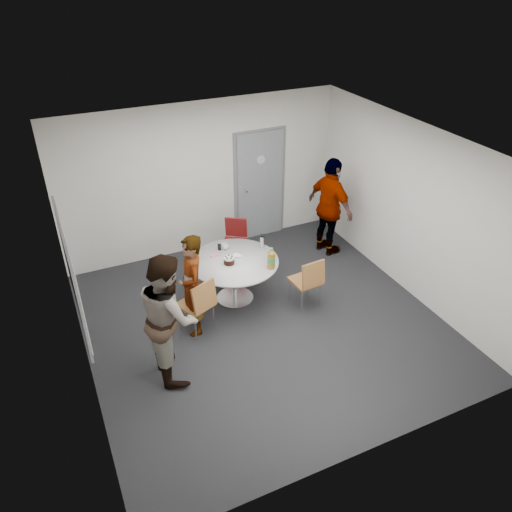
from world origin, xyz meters
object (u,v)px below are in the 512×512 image
whiteboard (72,274)px  chair_near_left (199,302)px  chair_far (235,237)px  door (260,186)px  person_main (192,286)px  person_right (330,207)px  person_left (169,316)px  table (237,266)px  chair_near_right (309,279)px

whiteboard → chair_near_left: bearing=-0.1°
chair_near_left → chair_far: chair_near_left is taller
door → chair_far: (-0.81, -0.74, -0.52)m
person_main → person_right: person_right is taller
whiteboard → chair_far: size_ratio=2.28×
door → person_left: door is taller
door → whiteboard: bearing=-147.3°
chair_near_left → person_left: size_ratio=0.50×
door → person_right: door is taller
door → chair_far: bearing=-137.7°
whiteboard → table: size_ratio=1.39×
door → chair_near_left: door is taller
table → person_left: 1.77m
person_right → door: bearing=27.1°
chair_near_right → chair_far: (-0.51, 1.67, -0.02)m
chair_near_left → chair_far: (1.19, 1.54, -0.04)m
chair_near_right → chair_far: bearing=101.8°
table → person_main: 0.96m
chair_near_right → chair_near_left: bearing=170.6°
door → person_main: (-2.06, -2.19, -0.25)m
whiteboard → person_main: 1.65m
door → chair_near_right: size_ratio=2.46×
person_right → person_left: bearing=106.4°
whiteboard → person_right: bearing=14.9°
table → chair_far: bearing=68.7°
chair_near_left → person_right: 3.11m
door → person_left: bearing=-132.1°
whiteboard → chair_near_left: 1.80m
door → person_left: 3.84m
door → chair_near_left: bearing=-131.2°
person_left → person_right: size_ratio=0.98×
table → person_left: person_left is taller
whiteboard → table: (2.35, 0.52, -0.83)m
door → person_main: 3.02m
chair_near_left → whiteboard: bearing=157.1°
door → person_right: size_ratio=1.18×
table → whiteboard: bearing=-167.4°
whiteboard → chair_far: 3.29m
whiteboard → person_main: (1.50, 0.09, -0.68)m
chair_near_right → person_main: 1.78m
chair_near_right → chair_far: size_ratio=1.03×
table → door: bearing=55.4°
table → chair_near_left: bearing=-146.3°
chair_far → door: bearing=-104.4°
door → whiteboard: (-3.56, -2.28, 0.42)m
chair_far → person_main: 1.93m
door → table: bearing=-124.6°
person_right → chair_near_left: bearing=101.9°
chair_near_right → person_left: 2.34m
whiteboard → chair_near_left: size_ratio=2.13×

